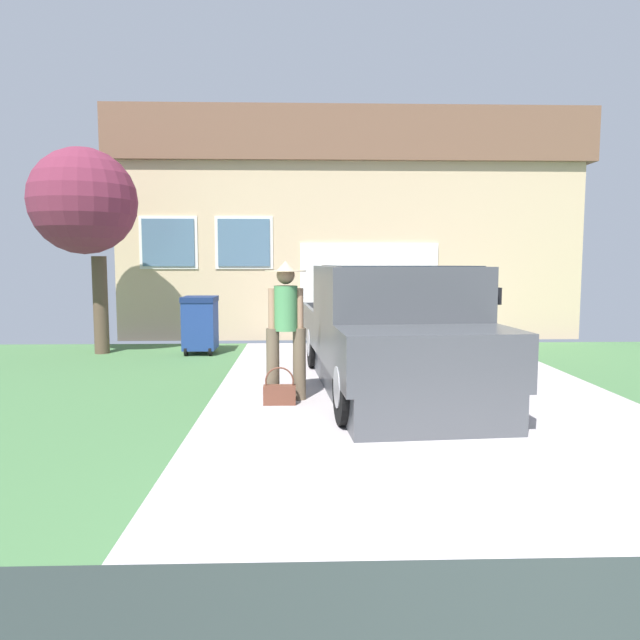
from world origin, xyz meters
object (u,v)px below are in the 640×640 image
object	(u,v)px
house_with_garage	(341,231)
front_yard_tree	(86,205)
person_with_hat	(286,324)
handbag	(280,393)
pickup_truck	(391,334)
wheeled_trash_bin	(200,323)

from	to	relation	value
house_with_garage	front_yard_tree	bearing A→B (deg)	-133.09
person_with_hat	front_yard_tree	size ratio (longest dim) A/B	0.46
person_with_hat	handbag	bearing A→B (deg)	-108.33
pickup_truck	wheeled_trash_bin	xyz separation A→B (m)	(-3.06, 3.21, -0.18)
handbag	front_yard_tree	size ratio (longest dim) A/B	0.12
person_with_hat	handbag	world-z (taller)	person_with_hat
pickup_truck	front_yard_tree	size ratio (longest dim) A/B	1.46
person_with_hat	handbag	distance (m)	0.85
handbag	front_yard_tree	world-z (taller)	front_yard_tree
person_with_hat	house_with_garage	distance (m)	9.15
person_with_hat	house_with_garage	size ratio (longest dim) A/B	0.16
front_yard_tree	handbag	bearing A→B (deg)	-47.27
person_with_hat	handbag	xyz separation A→B (m)	(-0.07, -0.25, -0.81)
pickup_truck	house_with_garage	bearing A→B (deg)	-93.61
wheeled_trash_bin	front_yard_tree	bearing A→B (deg)	-178.41
house_with_garage	front_yard_tree	size ratio (longest dim) A/B	2.82
person_with_hat	front_yard_tree	distance (m)	5.47
pickup_truck	handbag	world-z (taller)	pickup_truck
pickup_truck	front_yard_tree	distance (m)	6.27
house_with_garage	wheeled_trash_bin	xyz separation A→B (m)	(-2.95, -5.22, -1.94)
pickup_truck	front_yard_tree	xyz separation A→B (m)	(-5.05, 3.16, 1.97)
handbag	front_yard_tree	xyz separation A→B (m)	(-3.60, 3.90, 2.58)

